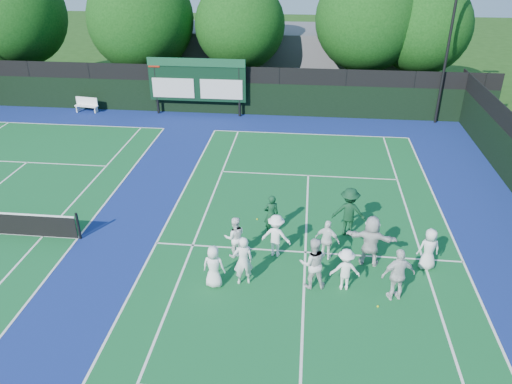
# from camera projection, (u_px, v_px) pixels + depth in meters

# --- Properties ---
(ground) EXTENTS (120.00, 120.00, 0.00)m
(ground) POSITION_uv_depth(u_px,v_px,m) (305.00, 269.00, 16.99)
(ground) COLOR #193D10
(ground) RESTS_ON ground
(court_apron) EXTENTS (34.00, 32.00, 0.01)m
(court_apron) POSITION_uv_depth(u_px,v_px,m) (143.00, 242.00, 18.45)
(court_apron) COLOR navy
(court_apron) RESTS_ON ground
(near_court) EXTENTS (11.05, 23.85, 0.01)m
(near_court) POSITION_uv_depth(u_px,v_px,m) (305.00, 252.00, 17.87)
(near_court) COLOR #115728
(near_court) RESTS_ON ground
(back_fence) EXTENTS (34.00, 0.08, 3.00)m
(back_fence) POSITION_uv_depth(u_px,v_px,m) (215.00, 92.00, 31.05)
(back_fence) COLOR black
(back_fence) RESTS_ON ground
(scoreboard) EXTENTS (6.00, 0.21, 3.55)m
(scoreboard) POSITION_uv_depth(u_px,v_px,m) (197.00, 80.00, 30.40)
(scoreboard) COLOR black
(scoreboard) RESTS_ON ground
(clubhouse) EXTENTS (18.00, 6.00, 4.00)m
(clubhouse) POSITION_uv_depth(u_px,v_px,m) (286.00, 56.00, 37.43)
(clubhouse) COLOR #58585D
(clubhouse) RESTS_ON ground
(light_pole_right) EXTENTS (1.20, 0.30, 10.12)m
(light_pole_right) POSITION_uv_depth(u_px,v_px,m) (454.00, 13.00, 27.21)
(light_pole_right) COLOR black
(light_pole_right) RESTS_ON ground
(bench) EXTENTS (1.54, 0.61, 0.95)m
(bench) POSITION_uv_depth(u_px,v_px,m) (87.00, 104.00, 31.68)
(bench) COLOR white
(bench) RESTS_ON ground
(tree_a) EXTENTS (6.77, 6.77, 8.61)m
(tree_a) POSITION_uv_depth(u_px,v_px,m) (19.00, 18.00, 33.86)
(tree_a) COLOR black
(tree_a) RESTS_ON ground
(tree_b) EXTENTS (6.99, 6.99, 8.62)m
(tree_b) POSITION_uv_depth(u_px,v_px,m) (144.00, 22.00, 33.06)
(tree_b) COLOR black
(tree_b) RESTS_ON ground
(tree_c) EXTENTS (5.86, 5.86, 7.81)m
(tree_c) POSITION_uv_depth(u_px,v_px,m) (242.00, 27.00, 32.53)
(tree_c) COLOR black
(tree_c) RESTS_ON ground
(tree_d) EXTENTS (6.61, 6.61, 8.67)m
(tree_d) POSITION_uv_depth(u_px,v_px,m) (370.00, 22.00, 31.53)
(tree_d) COLOR black
(tree_d) RESTS_ON ground
(tree_e) EXTENTS (5.84, 5.84, 7.85)m
(tree_e) POSITION_uv_depth(u_px,v_px,m) (426.00, 30.00, 31.38)
(tree_e) COLOR black
(tree_e) RESTS_ON ground
(tennis_ball_1) EXTENTS (0.07, 0.07, 0.07)m
(tennis_ball_1) POSITION_uv_depth(u_px,v_px,m) (390.00, 266.00, 17.11)
(tennis_ball_1) COLOR #C6D819
(tennis_ball_1) RESTS_ON ground
(tennis_ball_2) EXTENTS (0.07, 0.07, 0.07)m
(tennis_ball_2) POSITION_uv_depth(u_px,v_px,m) (349.00, 266.00, 17.11)
(tennis_ball_2) COLOR #C6D819
(tennis_ball_2) RESTS_ON ground
(tennis_ball_3) EXTENTS (0.07, 0.07, 0.07)m
(tennis_ball_3) POSITION_uv_depth(u_px,v_px,m) (257.00, 219.00, 19.89)
(tennis_ball_3) COLOR #C6D819
(tennis_ball_3) RESTS_ON ground
(tennis_ball_5) EXTENTS (0.07, 0.07, 0.07)m
(tennis_ball_5) POSITION_uv_depth(u_px,v_px,m) (378.00, 306.00, 15.24)
(tennis_ball_5) COLOR #C6D819
(tennis_ball_5) RESTS_ON ground
(player_front_0) EXTENTS (0.76, 0.53, 1.48)m
(player_front_0) POSITION_uv_depth(u_px,v_px,m) (214.00, 267.00, 15.88)
(player_front_0) COLOR white
(player_front_0) RESTS_ON ground
(player_front_1) EXTENTS (0.73, 0.58, 1.75)m
(player_front_1) POSITION_uv_depth(u_px,v_px,m) (243.00, 261.00, 15.93)
(player_front_1) COLOR white
(player_front_1) RESTS_ON ground
(player_front_2) EXTENTS (0.96, 0.80, 1.79)m
(player_front_2) POSITION_uv_depth(u_px,v_px,m) (313.00, 263.00, 15.78)
(player_front_2) COLOR silver
(player_front_2) RESTS_ON ground
(player_front_3) EXTENTS (0.97, 0.59, 1.47)m
(player_front_3) POSITION_uv_depth(u_px,v_px,m) (345.00, 270.00, 15.75)
(player_front_3) COLOR white
(player_front_3) RESTS_ON ground
(player_front_4) EXTENTS (1.14, 0.71, 1.82)m
(player_front_4) POSITION_uv_depth(u_px,v_px,m) (398.00, 275.00, 15.22)
(player_front_4) COLOR silver
(player_front_4) RESTS_ON ground
(player_back_0) EXTENTS (0.88, 0.77, 1.55)m
(player_back_0) POSITION_uv_depth(u_px,v_px,m) (235.00, 237.00, 17.35)
(player_back_0) COLOR white
(player_back_0) RESTS_ON ground
(player_back_1) EXTENTS (1.14, 0.79, 1.61)m
(player_back_1) POSITION_uv_depth(u_px,v_px,m) (276.00, 236.00, 17.37)
(player_back_1) COLOR white
(player_back_1) RESTS_ON ground
(player_back_2) EXTENTS (0.96, 0.64, 1.51)m
(player_back_2) POSITION_uv_depth(u_px,v_px,m) (327.00, 240.00, 17.22)
(player_back_2) COLOR white
(player_back_2) RESTS_ON ground
(player_back_3) EXTENTS (1.80, 0.85, 1.86)m
(player_back_3) POSITION_uv_depth(u_px,v_px,m) (371.00, 241.00, 16.86)
(player_back_3) COLOR silver
(player_back_3) RESTS_ON ground
(player_back_4) EXTENTS (0.81, 0.60, 1.52)m
(player_back_4) POSITION_uv_depth(u_px,v_px,m) (429.00, 249.00, 16.72)
(player_back_4) COLOR white
(player_back_4) RESTS_ON ground
(coach_left) EXTENTS (0.68, 0.56, 1.60)m
(coach_left) POSITION_uv_depth(u_px,v_px,m) (271.00, 214.00, 18.69)
(coach_left) COLOR #103B21
(coach_left) RESTS_ON ground
(coach_right) EXTENTS (1.30, 0.81, 1.93)m
(coach_right) POSITION_uv_depth(u_px,v_px,m) (349.00, 212.00, 18.53)
(coach_right) COLOR #0E351D
(coach_right) RESTS_ON ground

